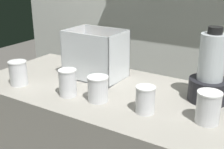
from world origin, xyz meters
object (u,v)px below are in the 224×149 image
at_px(juice_cup_orange_right, 145,101).
at_px(juice_cup_mango_middle, 98,90).
at_px(juice_cup_beet_far_right, 208,110).
at_px(blender_pitcher, 210,75).
at_px(juice_cup_orange_far_left, 19,75).
at_px(juice_cup_orange_left, 68,84).
at_px(carrot_display_bin, 96,63).

bearing_deg(juice_cup_orange_right, juice_cup_mango_middle, -177.75).
bearing_deg(juice_cup_beet_far_right, juice_cup_orange_right, -168.43).
height_order(juice_cup_mango_middle, juice_cup_orange_right, same).
xyz_separation_m(blender_pitcher, juice_cup_orange_right, (-0.19, -0.25, -0.07)).
distance_m(juice_cup_orange_far_left, juice_cup_orange_left, 0.30).
bearing_deg(juice_cup_mango_middle, blender_pitcher, 32.37).
bearing_deg(juice_cup_orange_far_left, juice_cup_beet_far_right, 6.87).
relative_size(blender_pitcher, juice_cup_orange_far_left, 2.70).
xyz_separation_m(blender_pitcher, juice_cup_orange_left, (-0.56, -0.29, -0.07)).
distance_m(juice_cup_orange_far_left, juice_cup_beet_far_right, 0.92).
bearing_deg(juice_cup_orange_right, juice_cup_orange_left, -174.64).
height_order(carrot_display_bin, juice_cup_beet_far_right, carrot_display_bin).
relative_size(carrot_display_bin, juice_cup_beet_far_right, 2.36).
bearing_deg(blender_pitcher, juice_cup_mango_middle, -147.63).
bearing_deg(juice_cup_orange_far_left, carrot_display_bin, 48.30).
distance_m(carrot_display_bin, juice_cup_mango_middle, 0.31).
relative_size(juice_cup_orange_left, juice_cup_orange_right, 1.11).
xyz_separation_m(juice_cup_mango_middle, juice_cup_beet_far_right, (0.46, 0.06, 0.00)).
bearing_deg(blender_pitcher, juice_cup_orange_far_left, -159.97).
height_order(carrot_display_bin, juice_cup_orange_left, carrot_display_bin).
relative_size(juice_cup_orange_left, juice_cup_beet_far_right, 1.00).
xyz_separation_m(juice_cup_orange_right, juice_cup_beet_far_right, (0.24, 0.05, 0.00)).
relative_size(carrot_display_bin, juice_cup_orange_left, 2.36).
height_order(carrot_display_bin, blender_pitcher, blender_pitcher).
bearing_deg(juice_cup_orange_left, juice_cup_orange_right, 5.36).
xyz_separation_m(carrot_display_bin, juice_cup_orange_far_left, (-0.27, -0.30, -0.03)).
height_order(blender_pitcher, juice_cup_beet_far_right, blender_pitcher).
height_order(carrot_display_bin, juice_cup_mango_middle, carrot_display_bin).
distance_m(carrot_display_bin, blender_pitcher, 0.59).
bearing_deg(juice_cup_mango_middle, juice_cup_orange_far_left, -173.34).
xyz_separation_m(juice_cup_orange_left, juice_cup_mango_middle, (0.15, 0.03, -0.00)).
bearing_deg(juice_cup_orange_far_left, juice_cup_orange_left, 4.96).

